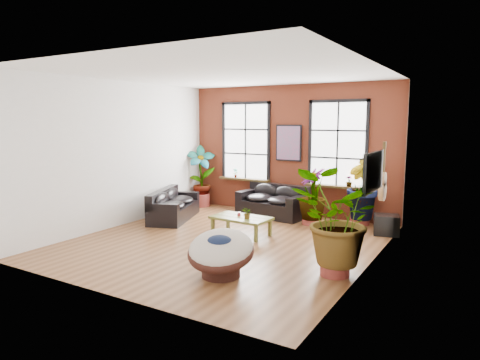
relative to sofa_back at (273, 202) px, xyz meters
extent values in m
cube|color=brown|center=(0.22, -2.72, -0.39)|extent=(6.00, 6.50, 0.02)
cube|color=white|center=(0.22, -2.72, 3.13)|extent=(6.00, 6.50, 0.02)
cube|color=#572014|center=(0.22, 0.54, 1.37)|extent=(6.00, 0.02, 3.50)
cube|color=silver|center=(0.22, -5.98, 1.37)|extent=(6.00, 0.02, 3.50)
cube|color=silver|center=(-2.79, -2.72, 1.37)|extent=(0.02, 6.50, 3.50)
cube|color=silver|center=(3.23, -2.72, 1.37)|extent=(0.02, 6.50, 3.50)
cube|color=white|center=(-1.13, 0.48, 1.57)|extent=(1.40, 0.02, 2.10)
cube|color=#30220D|center=(-1.13, 0.41, 0.49)|extent=(1.60, 0.22, 0.06)
cube|color=white|center=(1.57, 0.48, 1.57)|extent=(1.40, 0.02, 2.10)
cube|color=#30220D|center=(1.57, 0.41, 0.49)|extent=(1.60, 0.22, 0.06)
cube|color=black|center=(-0.01, -0.05, -0.17)|extent=(1.93, 1.13, 0.42)
cube|color=black|center=(0.04, 0.28, 0.25)|extent=(1.84, 0.46, 0.43)
cube|color=black|center=(-0.81, 0.05, 0.14)|extent=(0.33, 0.91, 0.22)
cube|color=black|center=(0.79, -0.16, 0.14)|extent=(0.33, 0.91, 0.22)
ellipsoid|color=black|center=(-0.36, -0.06, 0.09)|extent=(0.86, 0.84, 0.24)
ellipsoid|color=black|center=(-0.33, 0.20, 0.25)|extent=(0.79, 0.34, 0.41)
ellipsoid|color=black|center=(0.33, -0.15, 0.09)|extent=(0.86, 0.84, 0.24)
ellipsoid|color=black|center=(0.37, 0.10, 0.25)|extent=(0.79, 0.34, 0.41)
cube|color=black|center=(-2.06, -1.64, -0.19)|extent=(1.44, 2.10, 0.38)
cube|color=black|center=(-2.34, -1.74, 0.19)|extent=(0.86, 1.89, 0.39)
cube|color=black|center=(-1.75, -2.46, 0.10)|extent=(0.83, 0.47, 0.20)
cube|color=black|center=(-2.36, -0.82, 0.10)|extent=(0.83, 0.47, 0.20)
ellipsoid|color=black|center=(-1.88, -1.98, 0.05)|extent=(0.94, 1.03, 0.22)
ellipsoid|color=black|center=(-2.10, -2.07, 0.19)|extent=(0.50, 0.87, 0.37)
ellipsoid|color=black|center=(-2.15, -1.26, 0.05)|extent=(0.94, 1.03, 0.22)
ellipsoid|color=black|center=(-2.37, -1.34, 0.19)|extent=(0.50, 0.87, 0.37)
cube|color=#555920|center=(0.23, -2.10, 0.01)|extent=(1.34, 0.82, 0.06)
cube|color=#30220D|center=(0.23, -2.22, 0.04)|extent=(1.30, 0.08, 0.00)
cube|color=#30220D|center=(0.24, -1.97, 0.04)|extent=(1.30, 0.08, 0.00)
cube|color=#555920|center=(-0.36, -2.36, -0.20)|extent=(0.07, 0.07, 0.36)
cube|color=#555920|center=(0.79, -2.43, -0.20)|extent=(0.07, 0.07, 0.36)
cube|color=#555920|center=(-0.32, -1.77, -0.20)|extent=(0.07, 0.07, 0.36)
cube|color=#555920|center=(0.83, -1.83, -0.20)|extent=(0.07, 0.07, 0.36)
cylinder|color=#BE2F37|center=(0.14, -2.04, 0.08)|extent=(0.08, 0.08, 0.08)
cylinder|color=#391A14|center=(1.25, -4.48, -0.25)|extent=(0.79, 0.79, 0.25)
torus|color=#391A14|center=(1.25, -4.48, 0.04)|extent=(1.38, 1.37, 0.50)
ellipsoid|color=beige|center=(1.25, -4.48, 0.11)|extent=(1.34, 1.38, 0.68)
ellipsoid|color=#121C39|center=(1.26, -4.53, 0.23)|extent=(0.50, 0.45, 0.19)
cube|color=black|center=(0.22, 0.47, 1.57)|extent=(0.74, 0.04, 0.98)
cube|color=#0C7F8C|center=(0.22, 0.44, 1.57)|extent=(0.66, 0.02, 0.90)
cube|color=black|center=(3.17, -2.42, 1.27)|extent=(0.06, 1.25, 0.72)
cube|color=black|center=(3.13, -2.42, 1.27)|extent=(0.01, 1.15, 0.62)
cylinder|color=#B27F4C|center=(3.12, -1.37, 0.75)|extent=(0.09, 0.38, 0.38)
cylinder|color=#B27F4C|center=(3.12, -1.37, 1.00)|extent=(0.09, 0.30, 0.30)
cylinder|color=black|center=(3.11, -1.37, 0.75)|extent=(0.09, 0.11, 0.11)
cube|color=#30220D|center=(3.12, -1.37, 1.37)|extent=(0.04, 0.05, 0.55)
cube|color=#30220D|center=(3.12, -1.37, 1.69)|extent=(0.06, 0.06, 0.14)
cube|color=black|center=(3.04, -0.42, -0.15)|extent=(0.64, 0.58, 0.45)
cylinder|color=brown|center=(-2.44, 0.09, -0.19)|extent=(0.57, 0.57, 0.37)
cylinder|color=brown|center=(2.27, 0.25, -0.21)|extent=(0.47, 0.47, 0.34)
cylinder|color=brown|center=(2.85, -3.48, -0.20)|extent=(0.65, 0.65, 0.36)
cylinder|color=brown|center=(1.24, -0.33, -0.20)|extent=(0.62, 0.62, 0.36)
imported|color=#103E1A|center=(-2.46, 0.11, 0.61)|extent=(1.06, 1.03, 1.67)
imported|color=#103E1A|center=(2.27, 0.26, 0.60)|extent=(1.12, 1.17, 1.67)
imported|color=#103E1A|center=(2.82, -3.47, 0.57)|extent=(1.83, 1.75, 1.57)
imported|color=#103E1A|center=(1.25, -0.36, 0.39)|extent=(1.00, 1.00, 1.26)
imported|color=#103E1A|center=(0.45, -2.20, 0.17)|extent=(0.29, 0.28, 0.26)
imported|color=#103E1A|center=(-1.43, 0.41, 0.65)|extent=(0.17, 0.17, 0.27)
imported|color=#103E1A|center=(1.92, 0.41, 0.65)|extent=(0.19, 0.19, 0.27)
camera|label=1|loc=(4.97, -10.16, 2.18)|focal=32.00mm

